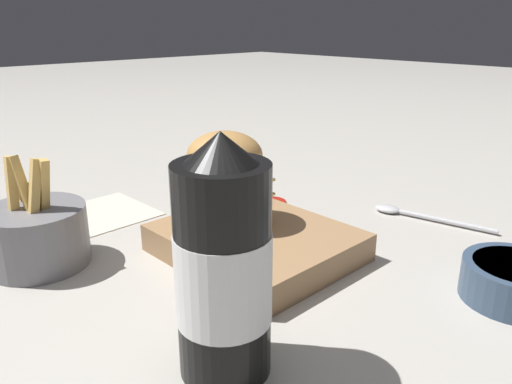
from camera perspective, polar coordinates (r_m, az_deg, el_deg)
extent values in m
plane|color=#B7B2A8|center=(0.67, -3.39, -6.18)|extent=(6.00, 6.00, 0.00)
cube|color=#A37A51|center=(0.64, 0.00, -5.77)|extent=(0.23, 0.19, 0.04)
cylinder|color=tan|center=(0.66, -3.57, -2.36)|extent=(0.10, 0.10, 0.02)
cylinder|color=#4C3323|center=(0.65, -3.61, -0.83)|extent=(0.09, 0.09, 0.02)
cube|color=#EAC656|center=(0.65, -3.62, -0.03)|extent=(0.09, 0.09, 0.00)
cylinder|color=#4C3323|center=(0.64, -3.64, 0.77)|extent=(0.09, 0.09, 0.02)
cube|color=#EAC656|center=(0.64, -3.66, 1.58)|extent=(0.09, 0.09, 0.00)
ellipsoid|color=tan|center=(0.63, -3.72, 4.32)|extent=(0.10, 0.10, 0.06)
cylinder|color=black|center=(0.41, -3.75, -9.22)|extent=(0.08, 0.08, 0.18)
cylinder|color=silver|center=(0.41, -3.74, -9.67)|extent=(0.08, 0.08, 0.08)
cone|color=black|center=(0.37, -4.09, 5.10)|extent=(0.06, 0.06, 0.03)
cylinder|color=slate|center=(0.66, -23.72, -4.66)|extent=(0.12, 0.12, 0.07)
cube|color=#E5B760|center=(0.64, -24.82, -0.31)|extent=(0.03, 0.02, 0.09)
cube|color=#E5B760|center=(0.63, -24.01, -0.60)|extent=(0.01, 0.03, 0.09)
cube|color=#E5B760|center=(0.68, -25.11, -0.47)|extent=(0.03, 0.03, 0.07)
cube|color=#E5B760|center=(0.65, -23.98, -1.57)|extent=(0.02, 0.02, 0.06)
cube|color=#E5B760|center=(0.65, -26.05, -0.32)|extent=(0.02, 0.02, 0.09)
cube|color=#E5B760|center=(0.65, -24.02, -0.31)|extent=(0.04, 0.02, 0.09)
cube|color=#E5B760|center=(0.64, -23.05, -0.37)|extent=(0.02, 0.02, 0.09)
cylinder|color=silver|center=(0.78, 20.95, -3.13)|extent=(0.14, 0.04, 0.01)
ellipsoid|color=silver|center=(0.81, 14.83, -1.87)|extent=(0.04, 0.03, 0.01)
cylinder|color=#B21E14|center=(0.82, 1.75, -1.06)|extent=(0.05, 0.05, 0.00)
cube|color=beige|center=(0.81, -17.22, -2.35)|extent=(0.14, 0.14, 0.00)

